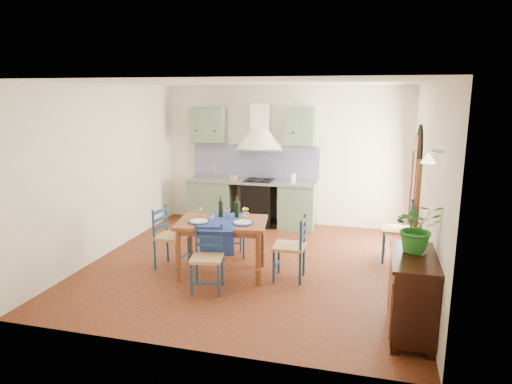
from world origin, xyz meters
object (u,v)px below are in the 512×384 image
chair_near (207,258)px  sideboard (412,292)px  potted_plant (418,227)px  dining_table (222,227)px

chair_near → sideboard: (2.60, -0.55, 0.04)m
potted_plant → sideboard: bearing=-98.8°
dining_table → chair_near: 0.65m
dining_table → potted_plant: (2.61, -1.01, 0.49)m
sideboard → dining_table: bearing=156.2°
sideboard → potted_plant: bearing=81.2°
dining_table → sideboard: dining_table is taller
sideboard → potted_plant: potted_plant is taller
potted_plant → dining_table: bearing=158.9°
dining_table → chair_near: bearing=-91.3°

